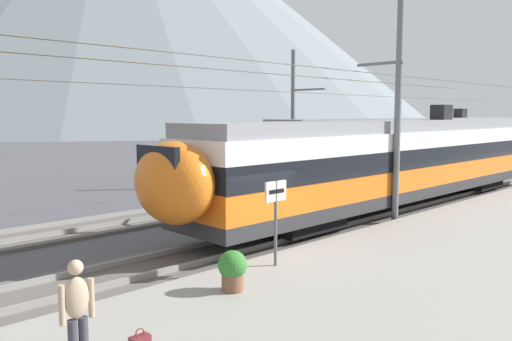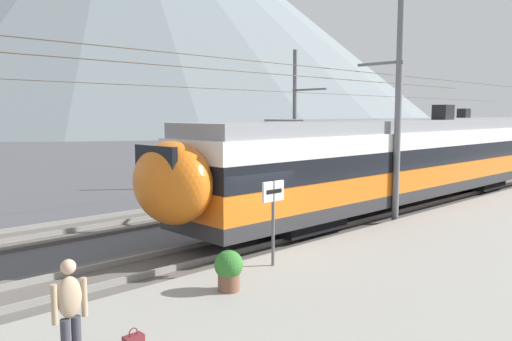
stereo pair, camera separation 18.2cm
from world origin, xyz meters
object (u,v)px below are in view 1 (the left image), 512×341
object	(u,v)px
catenary_mast_mid	(395,109)
potted_plant_platform_edge	(232,268)
catenary_mast_far_side	(295,116)
passenger_walking	(77,310)
train_far_track	(426,141)
platform_sign	(276,204)
train_near_platform	(396,159)

from	to	relation	value
catenary_mast_mid	potted_plant_platform_edge	bearing A→B (deg)	-169.30
catenary_mast_far_side	passenger_walking	size ratio (longest dim) A/B	27.12
potted_plant_platform_edge	passenger_walking	bearing A→B (deg)	-165.12
train_far_track	passenger_walking	size ratio (longest dim) A/B	19.36
train_far_track	platform_sign	size ratio (longest dim) A/B	15.43
train_far_track	catenary_mast_mid	bearing A→B (deg)	-156.33
passenger_walking	train_far_track	bearing A→B (deg)	18.68
train_far_track	potted_plant_platform_edge	size ratio (longest dim) A/B	37.29
train_near_platform	train_far_track	bearing A→B (deg)	22.65
platform_sign	potted_plant_platform_edge	size ratio (longest dim) A/B	2.42
train_near_platform	catenary_mast_mid	bearing A→B (deg)	-151.20
catenary_mast_mid	catenary_mast_far_side	bearing A→B (deg)	60.98
platform_sign	passenger_walking	bearing A→B (deg)	-164.33
catenary_mast_far_side	passenger_walking	bearing A→B (deg)	-146.73
platform_sign	train_near_platform	bearing A→B (deg)	14.64
platform_sign	passenger_walking	world-z (taller)	platform_sign
potted_plant_platform_edge	train_near_platform	bearing A→B (deg)	15.06
catenary_mast_far_side	passenger_walking	distance (m)	22.32
train_far_track	passenger_walking	bearing A→B (deg)	-161.32
train_far_track	potted_plant_platform_edge	bearing A→B (deg)	-160.77
catenary_mast_mid	catenary_mast_far_side	xyz separation A→B (m)	(5.18, 9.33, -0.29)
platform_sign	potted_plant_platform_edge	xyz separation A→B (m)	(-1.98, -0.61, -1.06)
potted_plant_platform_edge	catenary_mast_far_side	bearing A→B (deg)	37.25
train_near_platform	passenger_walking	distance (m)	16.64
catenary_mast_far_side	platform_sign	world-z (taller)	catenary_mast_far_side
train_near_platform	potted_plant_platform_edge	size ratio (longest dim) A/B	27.54
catenary_mast_mid	potted_plant_platform_edge	size ratio (longest dim) A/B	52.23
platform_sign	potted_plant_platform_edge	world-z (taller)	platform_sign
train_far_track	catenary_mast_mid	distance (m)	18.55
catenary_mast_mid	platform_sign	distance (m)	7.93
train_far_track	platform_sign	world-z (taller)	train_far_track
train_near_platform	potted_plant_platform_edge	bearing A→B (deg)	-164.94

